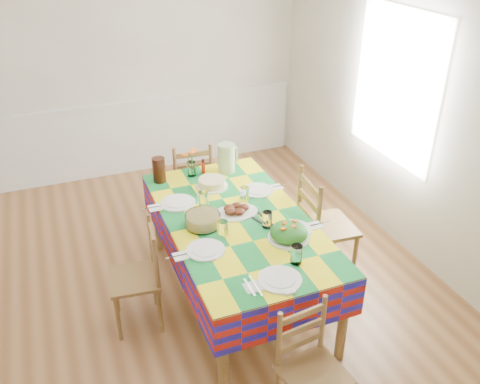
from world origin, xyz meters
name	(u,v)px	position (x,y,z in m)	size (l,w,h in m)	color
room	(168,151)	(0.00, 0.00, 1.35)	(4.58, 5.08, 2.78)	brown
wainscot	(122,136)	(0.00, 2.48, 0.49)	(4.41, 0.06, 0.92)	white
window_right	(395,86)	(2.23, 0.30, 1.50)	(1.40, 1.40, 0.00)	white
dining_table	(237,228)	(0.45, -0.23, 0.70)	(1.09, 2.02, 0.79)	brown
setting_near_head	(285,270)	(0.50, -1.01, 0.82)	(0.48, 0.32, 0.14)	white
setting_left_near	(211,242)	(0.15, -0.51, 0.82)	(0.51, 0.30, 0.13)	white
setting_left_far	(186,202)	(0.14, 0.11, 0.82)	(0.53, 0.32, 0.14)	white
setting_right_near	(285,226)	(0.74, -0.51, 0.82)	(0.52, 0.30, 0.13)	white
setting_right_far	(254,191)	(0.73, 0.07, 0.81)	(0.51, 0.29, 0.13)	white
meat_platter	(236,211)	(0.48, -0.16, 0.81)	(0.36, 0.26, 0.07)	white
salad_platter	(289,233)	(0.71, -0.64, 0.84)	(0.31, 0.31, 0.13)	white
pasta_bowl	(203,220)	(0.17, -0.24, 0.84)	(0.28, 0.28, 0.10)	white
cake	(212,183)	(0.44, 0.33, 0.82)	(0.28, 0.28, 0.08)	white
serving_utensils	(264,221)	(0.63, -0.36, 0.79)	(0.15, 0.34, 0.01)	black
flower_vase	(191,165)	(0.34, 0.61, 0.90)	(0.16, 0.14, 0.26)	white
hot_sauce	(203,166)	(0.45, 0.61, 0.86)	(0.03, 0.03, 0.14)	#AD1F0D
green_pitcher	(227,158)	(0.67, 0.57, 0.92)	(0.16, 0.16, 0.27)	#A8C78C
tea_pitcher	(159,170)	(0.04, 0.60, 0.90)	(0.11, 0.11, 0.23)	black
name_card	(290,293)	(0.45, -1.20, 0.79)	(0.08, 0.02, 0.02)	white
chair_near	(310,370)	(0.45, -1.51, 0.42)	(0.42, 0.40, 0.86)	brown
chair_far	(192,184)	(0.45, 1.04, 0.46)	(0.45, 0.43, 0.94)	brown
chair_left	(140,277)	(-0.36, -0.24, 0.44)	(0.41, 0.43, 0.89)	brown
chair_right	(323,227)	(1.26, -0.23, 0.51)	(0.47, 0.49, 1.04)	brown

